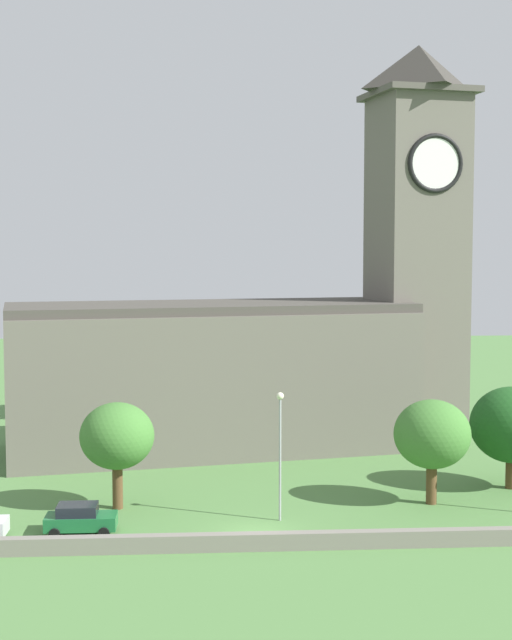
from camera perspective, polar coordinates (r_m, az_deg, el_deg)
The scene contains 7 objects.
ground_plane at distance 68.87m, azimuth -0.84°, elevation -9.21°, with size 200.00×200.00×0.00m, color #517F42.
church at distance 75.94m, azimuth 0.78°, elevation -1.13°, with size 38.89×17.22×33.04m.
quay_barrier at distance 51.63m, azimuth 0.21°, elevation -13.41°, with size 43.63×0.70×0.93m, color gray.
car_green at distance 55.20m, azimuth -10.71°, elevation -11.87°, with size 4.04×2.26×1.69m.
streetlamp_west_mid at distance 55.70m, azimuth 1.49°, elevation -7.14°, with size 0.44×0.44×7.75m.
tree_riverside_east at distance 60.42m, azimuth 10.74°, elevation -6.91°, with size 4.87×4.87×6.69m.
tree_churchyard at distance 58.93m, azimuth -8.51°, elevation -7.07°, with size 4.64×4.64×6.70m.
Camera 1 is at (-3.42, -51.81, 16.38)m, focal length 52.26 mm.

